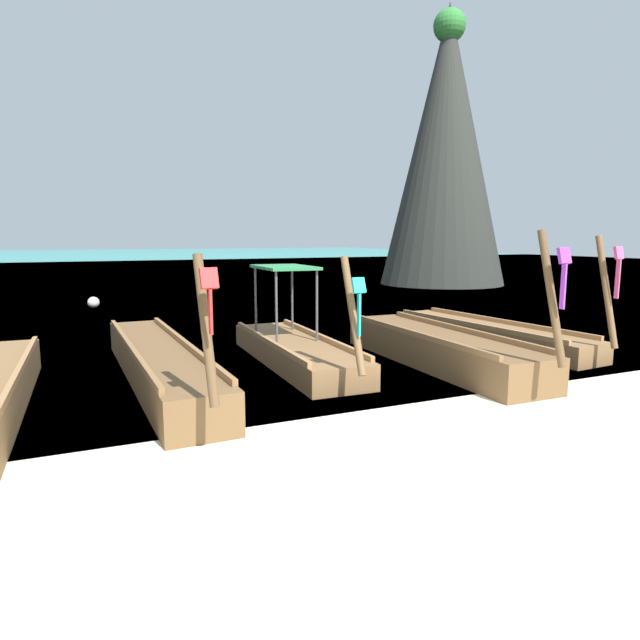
# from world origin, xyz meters

# --- Properties ---
(ground) EXTENTS (120.00, 120.00, 0.00)m
(ground) POSITION_xyz_m (0.00, 0.00, 0.00)
(ground) COLOR beige
(sea_water) EXTENTS (120.00, 120.00, 0.00)m
(sea_water) POSITION_xyz_m (0.00, 62.09, 0.00)
(sea_water) COLOR teal
(sea_water) RESTS_ON ground
(longtail_boat_red_ribbon) EXTENTS (1.25, 7.33, 2.39)m
(longtail_boat_red_ribbon) POSITION_xyz_m (-2.74, 5.06, 0.33)
(longtail_boat_red_ribbon) COLOR brown
(longtail_boat_red_ribbon) RESTS_ON ground
(longtail_boat_turquoise_ribbon) EXTENTS (1.37, 5.62, 2.29)m
(longtail_boat_turquoise_ribbon) POSITION_xyz_m (0.01, 5.37, 0.32)
(longtail_boat_turquoise_ribbon) COLOR brown
(longtail_boat_turquoise_ribbon) RESTS_ON ground
(longtail_boat_violet_ribbon) EXTENTS (1.35, 6.00, 2.70)m
(longtail_boat_violet_ribbon) POSITION_xyz_m (2.63, 4.10, 0.34)
(longtail_boat_violet_ribbon) COLOR brown
(longtail_boat_violet_ribbon) RESTS_ON ground
(longtail_boat_pink_ribbon) EXTENTS (1.58, 6.23, 2.62)m
(longtail_boat_pink_ribbon) POSITION_xyz_m (5.10, 5.43, 0.26)
(longtail_boat_pink_ribbon) COLOR brown
(longtail_boat_pink_ribbon) RESTS_ON ground
(karst_rock) EXTENTS (7.64, 6.74, 14.75)m
(karst_rock) POSITION_xyz_m (14.82, 20.29, 7.03)
(karst_rock) COLOR #2D302B
(karst_rock) RESTS_ON ground
(mooring_buoy_near) EXTENTS (0.42, 0.42, 0.42)m
(mooring_buoy_near) POSITION_xyz_m (-3.51, 16.68, 0.21)
(mooring_buoy_near) COLOR white
(mooring_buoy_near) RESTS_ON sea_water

